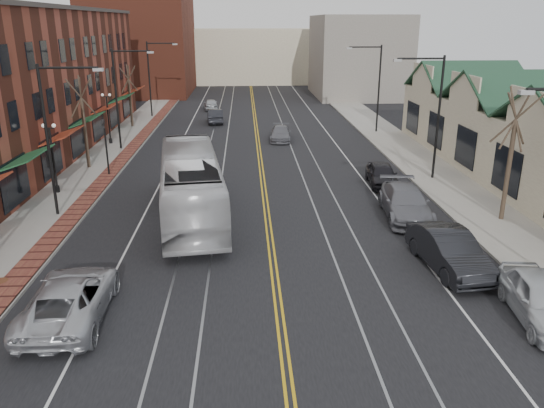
{
  "coord_description": "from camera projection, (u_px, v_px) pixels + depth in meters",
  "views": [
    {
      "loc": [
        -1.16,
        -11.91,
        10.14
      ],
      "look_at": [
        0.07,
        11.67,
        2.0
      ],
      "focal_mm": 35.0,
      "sensor_mm": 36.0,
      "label": 1
    }
  ],
  "objects": [
    {
      "name": "sidewalk_left",
      "position": [
        71.0,
        193.0,
        32.87
      ],
      "size": [
        4.0,
        120.0,
        0.15
      ],
      "primitive_type": "cube",
      "color": "gray",
      "rests_on": "ground"
    },
    {
      "name": "sidewalk_right",
      "position": [
        450.0,
        187.0,
        34.05
      ],
      "size": [
        4.0,
        120.0,
        0.15
      ],
      "primitive_type": "cube",
      "color": "gray",
      "rests_on": "ground"
    },
    {
      "name": "backdrop_left",
      "position": [
        142.0,
        44.0,
        77.62
      ],
      "size": [
        14.0,
        18.0,
        14.0
      ],
      "primitive_type": "cube",
      "color": "brown",
      "rests_on": "ground"
    },
    {
      "name": "backdrop_mid",
      "position": [
        250.0,
        55.0,
        93.39
      ],
      "size": [
        22.0,
        14.0,
        9.0
      ],
      "primitive_type": "cube",
      "color": "#BCAD90",
      "rests_on": "ground"
    },
    {
      "name": "backdrop_right",
      "position": [
        358.0,
        56.0,
        74.92
      ],
      "size": [
        12.0,
        16.0,
        11.0
      ],
      "primitive_type": "cube",
      "color": "slate",
      "rests_on": "ground"
    },
    {
      "name": "streetlight_l_1",
      "position": [
        54.0,
        126.0,
        27.53
      ],
      "size": [
        3.33,
        0.25,
        8.0
      ],
      "color": "black",
      "rests_on": "sidewalk_left"
    },
    {
      "name": "streetlight_l_2",
      "position": [
        121.0,
        89.0,
        42.63
      ],
      "size": [
        3.33,
        0.25,
        8.0
      ],
      "color": "black",
      "rests_on": "sidewalk_left"
    },
    {
      "name": "streetlight_l_3",
      "position": [
        153.0,
        71.0,
        57.74
      ],
      "size": [
        3.33,
        0.25,
        8.0
      ],
      "color": "black",
      "rests_on": "sidewalk_left"
    },
    {
      "name": "streetlight_r_1",
      "position": [
        433.0,
        105.0,
        34.28
      ],
      "size": [
        3.33,
        0.25,
        8.0
      ],
      "color": "black",
      "rests_on": "sidewalk_right"
    },
    {
      "name": "streetlight_r_2",
      "position": [
        375.0,
        80.0,
        49.39
      ],
      "size": [
        3.33,
        0.25,
        8.0
      ],
      "color": "black",
      "rests_on": "sidewalk_right"
    },
    {
      "name": "lamppost_l_2",
      "position": [
        53.0,
        160.0,
        32.14
      ],
      "size": [
        0.84,
        0.28,
        4.27
      ],
      "color": "black",
      "rests_on": "sidewalk_left"
    },
    {
      "name": "lamppost_l_3",
      "position": [
        109.0,
        120.0,
        45.36
      ],
      "size": [
        0.84,
        0.28,
        4.27
      ],
      "color": "black",
      "rests_on": "sidewalk_left"
    },
    {
      "name": "tree_left_near",
      "position": [
        84.0,
        121.0,
        37.39
      ],
      "size": [
        1.78,
        1.37,
        6.48
      ],
      "color": "#382B21",
      "rests_on": "sidewalk_left"
    },
    {
      "name": "tree_left_far",
      "position": [
        130.0,
        95.0,
        52.57
      ],
      "size": [
        1.66,
        1.28,
        6.02
      ],
      "color": "#382B21",
      "rests_on": "sidewalk_left"
    },
    {
      "name": "tree_right_mid",
      "position": [
        511.0,
        153.0,
        27.22
      ],
      "size": [
        1.9,
        1.46,
        6.93
      ],
      "color": "#382B21",
      "rests_on": "sidewalk_right"
    },
    {
      "name": "manhole_far",
      "position": [
        1.0,
        281.0,
        21.55
      ],
      "size": [
        0.6,
        0.6,
        0.02
      ],
      "primitive_type": "cylinder",
      "color": "#592D19",
      "rests_on": "sidewalk_left"
    },
    {
      "name": "traffic_signal",
      "position": [
        106.0,
        143.0,
        35.98
      ],
      "size": [
        0.18,
        0.15,
        3.8
      ],
      "color": "black",
      "rests_on": "sidewalk_left"
    },
    {
      "name": "transit_bus",
      "position": [
        191.0,
        185.0,
        28.64
      ],
      "size": [
        4.62,
        13.1,
        3.57
      ],
      "primitive_type": "imported",
      "rotation": [
        0.0,
        0.0,
        3.27
      ],
      "color": "silver",
      "rests_on": "ground"
    },
    {
      "name": "parked_suv",
      "position": [
        70.0,
        298.0,
        18.89
      ],
      "size": [
        2.76,
        5.78,
        1.59
      ],
      "primitive_type": "imported",
      "rotation": [
        0.0,
        0.0,
        3.16
      ],
      "color": "#B7B9BF",
      "rests_on": "ground"
    },
    {
      "name": "parked_car_a",
      "position": [
        542.0,
        299.0,
        18.79
      ],
      "size": [
        2.53,
        5.07,
        1.66
      ],
      "primitive_type": "imported",
      "rotation": [
        0.0,
        0.0,
        -0.12
      ],
      "color": "silver",
      "rests_on": "ground"
    },
    {
      "name": "parked_car_b",
      "position": [
        449.0,
        251.0,
        22.68
      ],
      "size": [
        2.37,
        5.37,
        1.71
      ],
      "primitive_type": "imported",
      "rotation": [
        0.0,
        0.0,
        0.11
      ],
      "color": "black",
      "rests_on": "ground"
    },
    {
      "name": "parked_car_c",
      "position": [
        405.0,
        203.0,
        28.77
      ],
      "size": [
        2.83,
        5.91,
        1.66
      ],
      "primitive_type": "imported",
      "rotation": [
        0.0,
        0.0,
        -0.09
      ],
      "color": "slate",
      "rests_on": "ground"
    },
    {
      "name": "parked_car_d",
      "position": [
        382.0,
        174.0,
        34.45
      ],
      "size": [
        2.01,
        4.4,
        1.46
      ],
      "primitive_type": "imported",
      "rotation": [
        0.0,
        0.0,
        -0.07
      ],
      "color": "black",
      "rests_on": "ground"
    },
    {
      "name": "distant_car_left",
      "position": [
        215.0,
        116.0,
        55.85
      ],
      "size": [
        1.93,
        4.52,
        1.45
      ],
      "primitive_type": "imported",
      "rotation": [
        0.0,
        0.0,
        3.23
      ],
      "color": "black",
      "rests_on": "ground"
    },
    {
      "name": "distant_car_right",
      "position": [
        281.0,
        133.0,
        47.58
      ],
      "size": [
        2.2,
        4.56,
        1.28
      ],
      "primitive_type": "imported",
      "rotation": [
        0.0,
        0.0,
        -0.09
      ],
      "color": "slate",
      "rests_on": "ground"
    },
    {
      "name": "distant_car_far",
      "position": [
        211.0,
        104.0,
        64.09
      ],
      "size": [
        2.13,
        4.18,
        1.36
      ],
      "primitive_type": "imported",
      "rotation": [
        0.0,
        0.0,
        3.28
      ],
      "color": "#A9ACB0",
      "rests_on": "ground"
    }
  ]
}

